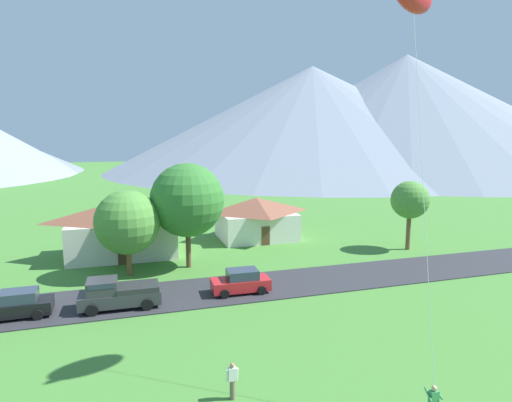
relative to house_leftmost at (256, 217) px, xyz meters
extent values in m
cube|color=#2D2D33|center=(-8.50, -15.03, -2.34)|extent=(160.00, 6.12, 0.08)
cone|color=gray|center=(75.20, 78.62, 16.25)|extent=(130.24, 130.24, 37.26)
cone|color=gray|center=(46.65, 88.76, 14.54)|extent=(133.78, 133.78, 33.84)
cube|color=silver|center=(0.00, 0.00, -0.90)|extent=(8.04, 6.61, 2.97)
pyramid|color=brown|center=(0.00, 0.00, 1.40)|extent=(8.68, 7.14, 1.63)
cube|color=brown|center=(0.00, -3.33, -1.38)|extent=(0.90, 0.06, 2.00)
cube|color=silver|center=(-14.26, -2.91, -0.66)|extent=(9.74, 6.37, 3.44)
pyramid|color=brown|center=(-14.26, -2.91, 2.00)|extent=(10.52, 6.88, 1.89)
cube|color=brown|center=(-14.26, -6.11, -1.38)|extent=(0.90, 0.06, 2.00)
cylinder|color=brown|center=(-13.80, -9.33, -1.14)|extent=(0.44, 0.44, 2.49)
sphere|color=#4C8938|center=(-13.80, -9.33, 2.07)|extent=(5.23, 5.23, 5.23)
cylinder|color=brown|center=(-8.81, -8.53, -0.60)|extent=(0.44, 0.44, 3.56)
sphere|color=#33752D|center=(-8.81, -8.53, 3.55)|extent=(6.33, 6.33, 6.33)
cylinder|color=brown|center=(13.19, -9.07, -0.56)|extent=(0.44, 0.44, 3.65)
sphere|color=#4C8938|center=(13.19, -9.07, 2.68)|extent=(3.76, 3.76, 3.76)
cube|color=black|center=(-20.73, -16.03, -1.70)|extent=(4.23, 1.87, 0.80)
cube|color=#2D3847|center=(-20.58, -16.03, -0.96)|extent=(2.23, 1.62, 0.68)
cylinder|color=black|center=(-19.36, -16.92, -1.98)|extent=(0.64, 0.25, 0.64)
cylinder|color=black|center=(-19.39, -15.08, -1.98)|extent=(0.64, 0.25, 0.64)
cube|color=red|center=(-6.14, -15.98, -1.70)|extent=(4.25, 1.92, 0.80)
cube|color=#2D3847|center=(-5.99, -15.98, -0.96)|extent=(2.25, 1.65, 0.68)
cylinder|color=black|center=(-7.52, -16.86, -1.98)|extent=(0.65, 0.26, 0.64)
cylinder|color=black|center=(-7.47, -15.02, -1.98)|extent=(0.65, 0.26, 0.64)
cylinder|color=black|center=(-4.82, -16.93, -1.98)|extent=(0.65, 0.26, 0.64)
cylinder|color=black|center=(-4.77, -15.09, -1.98)|extent=(0.65, 0.26, 0.64)
cube|color=#333338|center=(-14.49, -16.32, -1.63)|extent=(5.23, 2.09, 0.84)
cube|color=#333338|center=(-15.59, -16.30, -0.76)|extent=(1.93, 1.87, 0.90)
cube|color=#2D3847|center=(-15.59, -16.30, -0.49)|extent=(1.65, 1.91, 0.28)
cube|color=#28282C|center=(-13.34, -16.34, -1.03)|extent=(2.73, 2.01, 0.36)
cylinder|color=black|center=(-16.20, -17.31, -1.92)|extent=(0.76, 0.29, 0.76)
cylinder|color=black|center=(-16.17, -15.27, -1.92)|extent=(0.76, 0.29, 0.76)
cylinder|color=black|center=(-12.80, -17.37, -1.92)|extent=(0.76, 0.29, 0.76)
cylinder|color=black|center=(-12.77, -15.33, -1.92)|extent=(0.76, 0.29, 0.76)
cube|color=#388E51|center=(-2.66, -32.24, -1.21)|extent=(0.36, 0.22, 0.58)
sphere|color=tan|center=(-2.66, -32.24, -0.81)|extent=(0.21, 0.21, 0.21)
cylinder|color=#388E51|center=(-2.88, -32.18, -1.07)|extent=(0.18, 0.55, 0.37)
cylinder|color=#388E51|center=(-2.44, -32.18, -1.07)|extent=(0.18, 0.55, 0.37)
cylinder|color=silver|center=(-1.80, -29.73, 7.34)|extent=(1.75, 5.06, 16.35)
cylinder|color=#70604C|center=(-9.82, -28.24, -1.94)|extent=(0.24, 0.24, 0.88)
cube|color=white|center=(-9.82, -28.24, -1.21)|extent=(0.36, 0.22, 0.58)
sphere|color=#9E7051|center=(-9.82, -28.24, -0.81)|extent=(0.21, 0.21, 0.21)
cylinder|color=white|center=(-10.04, -28.24, -1.26)|extent=(0.12, 0.18, 0.59)
cylinder|color=white|center=(-9.60, -28.24, -1.26)|extent=(0.12, 0.18, 0.59)
camera|label=1|loc=(-13.95, -45.13, 8.98)|focal=30.37mm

